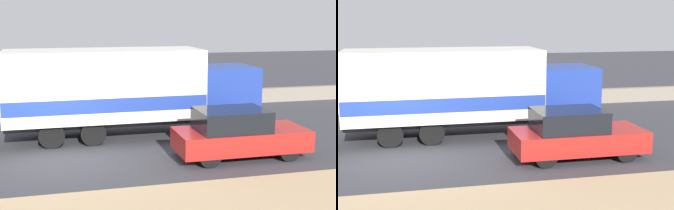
% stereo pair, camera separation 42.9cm
% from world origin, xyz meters
% --- Properties ---
extents(ground_plane, '(80.00, 80.00, 0.00)m').
position_xyz_m(ground_plane, '(0.00, 0.00, 0.00)').
color(ground_plane, '#38383D').
extents(stone_wall_backdrop, '(60.00, 0.35, 0.73)m').
position_xyz_m(stone_wall_backdrop, '(0.00, 7.61, 0.36)').
color(stone_wall_backdrop, gray).
rests_on(stone_wall_backdrop, ground_plane).
extents(box_truck, '(9.23, 2.53, 3.25)m').
position_xyz_m(box_truck, '(2.42, 2.32, 1.77)').
color(box_truck, navy).
rests_on(box_truck, ground_plane).
extents(car_hatchback, '(4.18, 1.81, 1.57)m').
position_xyz_m(car_hatchback, '(5.47, -1.12, 0.78)').
color(car_hatchback, '#B21E19').
rests_on(car_hatchback, ground_plane).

